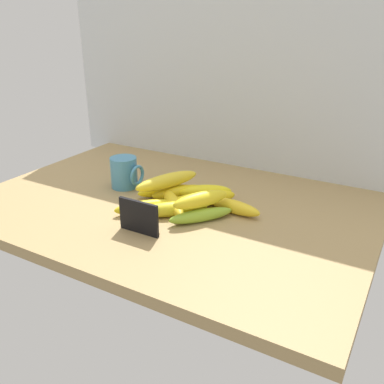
# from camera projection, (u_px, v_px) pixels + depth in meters

# --- Properties ---
(counter_top) EXTENTS (1.10, 0.76, 0.03)m
(counter_top) POSITION_uv_depth(u_px,v_px,m) (171.00, 208.00, 1.18)
(counter_top) COLOR #A38554
(counter_top) RESTS_ON ground
(back_wall) EXTENTS (1.30, 0.02, 0.70)m
(back_wall) POSITION_uv_depth(u_px,v_px,m) (233.00, 71.00, 1.36)
(back_wall) COLOR silver
(back_wall) RESTS_ON ground
(chalkboard_sign) EXTENTS (0.11, 0.02, 0.08)m
(chalkboard_sign) POSITION_uv_depth(u_px,v_px,m) (139.00, 218.00, 1.00)
(chalkboard_sign) COLOR black
(chalkboard_sign) RESTS_ON counter_top
(coffee_mug) EXTENTS (0.10, 0.08, 0.09)m
(coffee_mug) POSITION_uv_depth(u_px,v_px,m) (125.00, 173.00, 1.27)
(coffee_mug) COLOR teal
(coffee_mug) RESTS_ON counter_top
(banana_0) EXTENTS (0.13, 0.15, 0.04)m
(banana_0) POSITION_uv_depth(u_px,v_px,m) (179.00, 192.00, 1.21)
(banana_0) COLOR yellow
(banana_0) RESTS_ON counter_top
(banana_1) EXTENTS (0.14, 0.14, 0.03)m
(banana_1) POSITION_uv_depth(u_px,v_px,m) (166.00, 191.00, 1.22)
(banana_1) COLOR yellow
(banana_1) RESTS_ON counter_top
(banana_2) EXTENTS (0.15, 0.12, 0.04)m
(banana_2) POSITION_uv_depth(u_px,v_px,m) (205.00, 192.00, 1.20)
(banana_2) COLOR yellow
(banana_2) RESTS_ON counter_top
(banana_3) EXTENTS (0.13, 0.14, 0.04)m
(banana_3) POSITION_uv_depth(u_px,v_px,m) (144.00, 207.00, 1.11)
(banana_3) COLOR gold
(banana_3) RESTS_ON counter_top
(banana_4) EXTENTS (0.17, 0.15, 0.04)m
(banana_4) POSITION_uv_depth(u_px,v_px,m) (172.00, 209.00, 1.09)
(banana_4) COLOR yellow
(banana_4) RESTS_ON counter_top
(banana_5) EXTENTS (0.14, 0.16, 0.03)m
(banana_5) POSITION_uv_depth(u_px,v_px,m) (201.00, 215.00, 1.07)
(banana_5) COLOR #8CB42C
(banana_5) RESTS_ON counter_top
(banana_6) EXTENTS (0.15, 0.15, 0.04)m
(banana_6) POSITION_uv_depth(u_px,v_px,m) (173.00, 203.00, 1.13)
(banana_6) COLOR yellow
(banana_6) RESTS_ON counter_top
(banana_7) EXTENTS (0.16, 0.05, 0.04)m
(banana_7) POSITION_uv_depth(u_px,v_px,m) (234.00, 207.00, 1.11)
(banana_7) COLOR yellow
(banana_7) RESTS_ON counter_top
(banana_8) EXTENTS (0.16, 0.18, 0.04)m
(banana_8) POSITION_uv_depth(u_px,v_px,m) (202.00, 199.00, 1.15)
(banana_8) COLOR yellow
(banana_8) RESTS_ON counter_top
(banana_9) EXTENTS (0.12, 0.16, 0.04)m
(banana_9) POSITION_uv_depth(u_px,v_px,m) (201.00, 200.00, 1.07)
(banana_9) COLOR yellow
(banana_9) RESTS_ON banana_5
(banana_10) EXTENTS (0.12, 0.20, 0.04)m
(banana_10) POSITION_uv_depth(u_px,v_px,m) (167.00, 181.00, 1.19)
(banana_10) COLOR yellow
(banana_10) RESTS_ON banana_1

